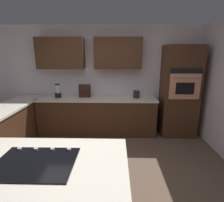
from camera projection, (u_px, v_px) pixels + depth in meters
ground_plane at (93, 178)px, 2.84m from camera, size 14.00×14.00×0.00m
wall_back at (99, 73)px, 4.45m from camera, size 6.00×0.44×2.60m
lower_cabinets_back at (97, 116)px, 4.40m from camera, size 2.80×0.60×0.86m
countertop_back at (97, 99)px, 4.28m from camera, size 2.84×0.64×0.04m
island_top at (35, 165)px, 1.71m from camera, size 1.78×1.07×0.04m
wall_oven at (179, 92)px, 4.19m from camera, size 0.80×0.66×2.12m
cooktop at (35, 162)px, 1.71m from camera, size 0.76×0.56×0.03m
blender at (58, 92)px, 4.30m from camera, size 0.15×0.15×0.33m
spice_rack at (85, 91)px, 4.32m from camera, size 0.28×0.11×0.31m
kettle at (136, 94)px, 4.27m from camera, size 0.15×0.15×0.17m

